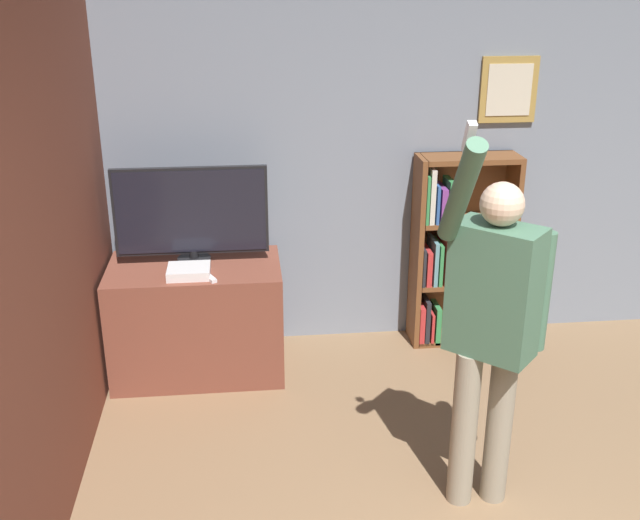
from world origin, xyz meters
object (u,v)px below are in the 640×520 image
Objects in this scene: person at (492,321)px; bookshelf at (453,252)px; game_console at (189,271)px; television at (191,214)px.

bookshelf is at bearing 122.72° from person.
person is (1.50, -1.35, 0.23)m from game_console.
television reaches higher than bookshelf.
television is 0.39m from game_console.
person reaches higher than game_console.
bookshelf is (1.81, 0.20, -0.41)m from television.
bookshelf is at bearing 13.45° from game_console.
television is 3.71× the size of game_console.
game_console is at bearing -166.55° from bookshelf.
game_console is 1.89m from bookshelf.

